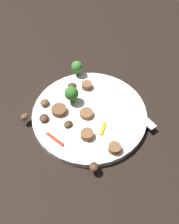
# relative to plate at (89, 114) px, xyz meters

# --- Properties ---
(ground_plane) EXTENTS (1.40, 1.40, 0.00)m
(ground_plane) POSITION_rel_plate_xyz_m (0.00, 0.00, -0.01)
(ground_plane) COLOR black
(plate) EXTENTS (0.27, 0.27, 0.02)m
(plate) POSITION_rel_plate_xyz_m (0.00, 0.00, 0.00)
(plate) COLOR white
(plate) RESTS_ON ground_plane
(fork) EXTENTS (0.18, 0.06, 0.00)m
(fork) POSITION_rel_plate_xyz_m (0.07, 0.07, 0.01)
(fork) COLOR silver
(fork) RESTS_ON plate
(broccoli_floret_0) EXTENTS (0.03, 0.03, 0.04)m
(broccoli_floret_0) POSITION_rel_plate_xyz_m (-0.10, 0.08, 0.03)
(broccoli_floret_0) COLOR #408630
(broccoli_floret_0) RESTS_ON plate
(broccoli_floret_1) EXTENTS (0.03, 0.03, 0.05)m
(broccoli_floret_1) POSITION_rel_plate_xyz_m (-0.05, -0.00, 0.04)
(broccoli_floret_1) COLOR #347525
(broccoli_floret_1) RESTS_ON plate
(sausage_slice_0) EXTENTS (0.04, 0.04, 0.01)m
(sausage_slice_0) POSITION_rel_plate_xyz_m (-0.06, -0.04, 0.01)
(sausage_slice_0) COLOR brown
(sausage_slice_0) RESTS_ON plate
(sausage_slice_1) EXTENTS (0.04, 0.04, 0.01)m
(sausage_slice_1) POSITION_rel_plate_xyz_m (-0.00, -0.01, 0.01)
(sausage_slice_1) COLOR brown
(sausage_slice_1) RESTS_ON plate
(sausage_slice_2) EXTENTS (0.03, 0.03, 0.01)m
(sausage_slice_2) POSITION_rel_plate_xyz_m (-0.05, 0.06, 0.02)
(sausage_slice_2) COLOR brown
(sausage_slice_2) RESTS_ON plate
(sausage_slice_3) EXTENTS (0.03, 0.03, 0.01)m
(sausage_slice_3) POSITION_rel_plate_xyz_m (0.10, -0.05, 0.02)
(sausage_slice_3) COLOR brown
(sausage_slice_3) RESTS_ON plate
(sausage_slice_4) EXTENTS (0.04, 0.04, 0.02)m
(sausage_slice_4) POSITION_rel_plate_xyz_m (0.04, -0.06, 0.02)
(sausage_slice_4) COLOR brown
(sausage_slice_4) RESTS_ON plate
(mushroom_0) EXTENTS (0.02, 0.02, 0.01)m
(mushroom_0) POSITION_rel_plate_xyz_m (-0.10, -0.11, 0.01)
(mushroom_0) COLOR #4C331E
(mushroom_0) RESTS_ON plate
(mushroom_1) EXTENTS (0.03, 0.03, 0.01)m
(mushroom_1) POSITION_rel_plate_xyz_m (-0.09, 0.04, 0.01)
(mushroom_1) COLOR #422B19
(mushroom_1) RESTS_ON plate
(mushroom_2) EXTENTS (0.03, 0.03, 0.01)m
(mushroom_2) POSITION_rel_plate_xyz_m (-0.07, -0.08, 0.01)
(mushroom_2) COLOR #422B19
(mushroom_2) RESTS_ON plate
(mushroom_3) EXTENTS (0.02, 0.02, 0.01)m
(mushroom_3) POSITION_rel_plate_xyz_m (-0.01, -0.06, 0.01)
(mushroom_3) COLOR #422B19
(mushroom_3) RESTS_ON plate
(mushroom_4) EXTENTS (0.03, 0.03, 0.01)m
(mushroom_4) POSITION_rel_plate_xyz_m (0.09, -0.11, 0.01)
(mushroom_4) COLOR #422B19
(mushroom_4) RESTS_ON plate
(mushroom_5) EXTENTS (0.02, 0.02, 0.01)m
(mushroom_5) POSITION_rel_plate_xyz_m (-0.10, -0.05, 0.01)
(mushroom_5) COLOR brown
(mushroom_5) RESTS_ON plate
(pepper_strip_0) EXTENTS (0.05, 0.01, 0.00)m
(pepper_strip_0) POSITION_rel_plate_xyz_m (-0.01, -0.11, 0.01)
(pepper_strip_0) COLOR red
(pepper_strip_0) RESTS_ON plate
(pepper_strip_1) EXTENTS (0.02, 0.04, 0.00)m
(pepper_strip_1) POSITION_rel_plate_xyz_m (0.05, -0.02, 0.01)
(pepper_strip_1) COLOR yellow
(pepper_strip_1) RESTS_ON plate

